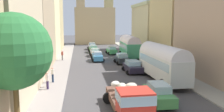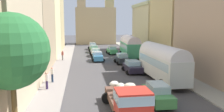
{
  "view_description": "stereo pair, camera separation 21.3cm",
  "coord_description": "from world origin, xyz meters",
  "px_view_note": "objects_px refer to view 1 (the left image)",
  "views": [
    {
      "loc": [
        -4.61,
        -10.16,
        6.57
      ],
      "look_at": [
        0.0,
        22.65,
        1.69
      ],
      "focal_mm": 37.73,
      "sensor_mm": 36.0,
      "label": 1
    },
    {
      "loc": [
        -4.4,
        -10.19,
        6.57
      ],
      "look_at": [
        0.0,
        22.65,
        1.69
      ],
      "focal_mm": 37.73,
      "sensor_mm": 36.0,
      "label": 2
    }
  ],
  "objects_px": {
    "car_5": "(133,67)",
    "car_6": "(122,59)",
    "parked_bus_0": "(162,61)",
    "car_3": "(92,46)",
    "car_2": "(93,49)",
    "car_4": "(159,94)",
    "pedestrian_1": "(53,74)",
    "pedestrian_2": "(47,80)",
    "pedestrian_3": "(62,55)",
    "cargo_truck_0": "(130,100)",
    "car_7": "(112,50)",
    "pedestrian_0": "(47,78)",
    "parked_bus_1": "(130,46)",
    "car_1": "(95,52)",
    "car_0": "(97,56)"
  },
  "relations": [
    {
      "from": "car_3",
      "to": "car_6",
      "type": "bearing_deg",
      "value": -79.65
    },
    {
      "from": "parked_bus_0",
      "to": "cargo_truck_0",
      "type": "bearing_deg",
      "value": -121.59
    },
    {
      "from": "car_3",
      "to": "car_7",
      "type": "height_order",
      "value": "car_7"
    },
    {
      "from": "car_3",
      "to": "car_5",
      "type": "relative_size",
      "value": 0.89
    },
    {
      "from": "car_2",
      "to": "car_4",
      "type": "distance_m",
      "value": 32.5
    },
    {
      "from": "cargo_truck_0",
      "to": "car_6",
      "type": "distance_m",
      "value": 20.82
    },
    {
      "from": "pedestrian_0",
      "to": "pedestrian_3",
      "type": "relative_size",
      "value": 0.98
    },
    {
      "from": "car_1",
      "to": "car_3",
      "type": "distance_m",
      "value": 11.0
    },
    {
      "from": "car_4",
      "to": "car_6",
      "type": "xyz_separation_m",
      "value": [
        0.32,
        18.22,
        -0.01
      ]
    },
    {
      "from": "car_3",
      "to": "pedestrian_3",
      "type": "height_order",
      "value": "pedestrian_3"
    },
    {
      "from": "car_6",
      "to": "parked_bus_1",
      "type": "bearing_deg",
      "value": 66.22
    },
    {
      "from": "car_3",
      "to": "cargo_truck_0",
      "type": "bearing_deg",
      "value": -89.5
    },
    {
      "from": "car_6",
      "to": "car_1",
      "type": "bearing_deg",
      "value": 112.56
    },
    {
      "from": "parked_bus_0",
      "to": "car_3",
      "type": "bearing_deg",
      "value": 101.04
    },
    {
      "from": "cargo_truck_0",
      "to": "pedestrian_0",
      "type": "relative_size",
      "value": 4.0
    },
    {
      "from": "car_5",
      "to": "car_6",
      "type": "bearing_deg",
      "value": 91.86
    },
    {
      "from": "car_4",
      "to": "car_2",
      "type": "bearing_deg",
      "value": 95.75
    },
    {
      "from": "car_6",
      "to": "pedestrian_3",
      "type": "bearing_deg",
      "value": 158.15
    },
    {
      "from": "car_5",
      "to": "car_0",
      "type": "bearing_deg",
      "value": 111.37
    },
    {
      "from": "pedestrian_2",
      "to": "cargo_truck_0",
      "type": "bearing_deg",
      "value": -48.53
    },
    {
      "from": "car_3",
      "to": "car_7",
      "type": "xyz_separation_m",
      "value": [
        3.5,
        -8.6,
        0.01
      ]
    },
    {
      "from": "car_2",
      "to": "car_1",
      "type": "bearing_deg",
      "value": -90.0
    },
    {
      "from": "pedestrian_2",
      "to": "car_1",
      "type": "bearing_deg",
      "value": 74.48
    },
    {
      "from": "cargo_truck_0",
      "to": "car_2",
      "type": "xyz_separation_m",
      "value": [
        -0.35,
        34.68,
        -0.44
      ]
    },
    {
      "from": "pedestrian_2",
      "to": "pedestrian_3",
      "type": "height_order",
      "value": "pedestrian_2"
    },
    {
      "from": "parked_bus_0",
      "to": "car_6",
      "type": "xyz_separation_m",
      "value": [
        -2.45,
        11.32,
        -1.46
      ]
    },
    {
      "from": "car_4",
      "to": "car_6",
      "type": "relative_size",
      "value": 1.14
    },
    {
      "from": "pedestrian_1",
      "to": "pedestrian_3",
      "type": "relative_size",
      "value": 1.01
    },
    {
      "from": "pedestrian_2",
      "to": "pedestrian_0",
      "type": "bearing_deg",
      "value": 100.01
    },
    {
      "from": "cargo_truck_0",
      "to": "pedestrian_1",
      "type": "bearing_deg",
      "value": 122.29
    },
    {
      "from": "parked_bus_0",
      "to": "pedestrian_0",
      "type": "distance_m",
      "value": 12.37
    },
    {
      "from": "cargo_truck_0",
      "to": "pedestrian_3",
      "type": "height_order",
      "value": "cargo_truck_0"
    },
    {
      "from": "car_1",
      "to": "pedestrian_0",
      "type": "distance_m",
      "value": 22.04
    },
    {
      "from": "car_1",
      "to": "pedestrian_3",
      "type": "relative_size",
      "value": 2.19
    },
    {
      "from": "car_3",
      "to": "pedestrian_2",
      "type": "bearing_deg",
      "value": -100.47
    },
    {
      "from": "car_0",
      "to": "pedestrian_0",
      "type": "relative_size",
      "value": 2.37
    },
    {
      "from": "parked_bus_1",
      "to": "pedestrian_0",
      "type": "relative_size",
      "value": 4.77
    },
    {
      "from": "car_6",
      "to": "pedestrian_0",
      "type": "relative_size",
      "value": 2.15
    },
    {
      "from": "car_7",
      "to": "parked_bus_0",
      "type": "bearing_deg",
      "value": -83.52
    },
    {
      "from": "pedestrian_0",
      "to": "car_5",
      "type": "bearing_deg",
      "value": 30.67
    },
    {
      "from": "car_4",
      "to": "car_6",
      "type": "bearing_deg",
      "value": 88.98
    },
    {
      "from": "parked_bus_1",
      "to": "car_2",
      "type": "relative_size",
      "value": 2.04
    },
    {
      "from": "parked_bus_0",
      "to": "car_5",
      "type": "height_order",
      "value": "parked_bus_0"
    },
    {
      "from": "car_5",
      "to": "car_2",
      "type": "bearing_deg",
      "value": 100.39
    },
    {
      "from": "parked_bus_1",
      "to": "car_2",
      "type": "bearing_deg",
      "value": 125.06
    },
    {
      "from": "car_6",
      "to": "car_3",
      "type": "bearing_deg",
      "value": 100.35
    },
    {
      "from": "car_3",
      "to": "pedestrian_2",
      "type": "xyz_separation_m",
      "value": [
        -6.08,
        -32.91,
        0.23
      ]
    },
    {
      "from": "car_3",
      "to": "car_6",
      "type": "height_order",
      "value": "car_6"
    },
    {
      "from": "car_5",
      "to": "pedestrian_1",
      "type": "distance_m",
      "value": 10.52
    },
    {
      "from": "car_1",
      "to": "cargo_truck_0",
      "type": "bearing_deg",
      "value": -89.31
    }
  ]
}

